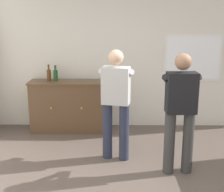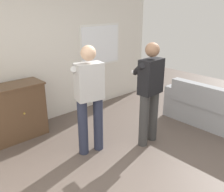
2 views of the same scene
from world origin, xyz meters
name	(u,v)px [view 1 (image 1 of 2)]	position (x,y,z in m)	size (l,w,h in m)	color
wall_back_with_window	(131,56)	(0.03, 2.66, 1.40)	(5.20, 0.15, 2.80)	silver
sideboard_cabinet	(68,106)	(-1.17, 2.30, 0.48)	(1.43, 0.49, 0.96)	brown
bottle_wine_green	(56,75)	(-1.39, 2.35, 1.08)	(0.08, 0.08, 0.29)	#1E4C23
bottle_liquor_amber	(49,75)	(-1.51, 2.33, 1.08)	(0.07, 0.07, 0.31)	#593314
person_standing_left	(116,100)	(-0.26, 1.10, 0.94)	(0.54, 0.51, 1.68)	#282D42
person_standing_right	(180,108)	(0.61, 0.67, 0.94)	(0.56, 0.48, 1.68)	#383838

